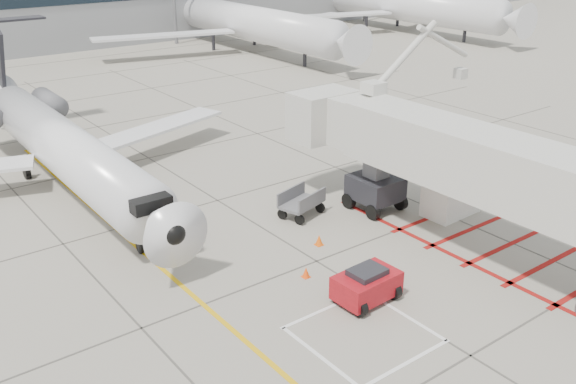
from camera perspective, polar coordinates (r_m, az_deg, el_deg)
ground_plane at (r=24.72m, az=8.54°, el=-9.71°), size 260.00×260.00×0.00m
regional_jet at (r=33.12m, az=-18.41°, el=5.23°), size 23.40×29.34×7.62m
jet_bridge at (r=27.55m, az=16.43°, el=1.54°), size 8.71×18.16×7.24m
pushback_tug at (r=24.41m, az=7.00°, el=-8.12°), size 2.50×1.62×1.42m
baggage_cart at (r=30.96m, az=1.21°, el=-0.95°), size 2.47×1.92×1.38m
ground_power_unit at (r=32.03m, az=14.35°, el=-0.08°), size 2.82×1.71×2.18m
cone_nose at (r=25.96m, az=1.61°, el=-7.14°), size 0.32×0.32×0.44m
cone_side at (r=28.41m, az=2.78°, el=-4.28°), size 0.35×0.35×0.49m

